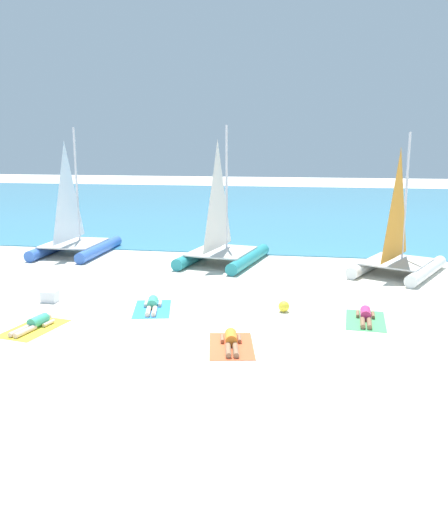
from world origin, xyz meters
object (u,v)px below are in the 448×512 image
Objects in this scene: sailboat_teal at (222,243)px; towel_center_right at (231,346)px; towel_leftmost at (34,328)px; sunbather_leftmost at (35,323)px; sunbather_center_right at (231,340)px; towel_center_left at (152,309)px; beach_ball at (284,306)px; sunbather_rightmost at (366,316)px; towel_rightmost at (365,320)px; sailboat_white at (398,253)px; cooler_box at (50,296)px; sailboat_blue at (74,236)px; sunbather_center_left at (152,304)px.

towel_center_right is at bearing -67.86° from sailboat_teal.
towel_leftmost and towel_center_right have the same top height.
sunbather_leftmost and sunbather_center_right have the same top height.
towel_center_left is at bearing 40.64° from towel_leftmost.
beach_ball is at bearing -53.81° from sailboat_teal.
sailboat_teal reaches higher than sunbather_rightmost.
sunbather_rightmost is (6.39, 0.09, 0.13)m from towel_center_left.
beach_ball is (3.06, -6.34, -0.69)m from sailboat_teal.
towel_center_left is at bearing -87.53° from sailboat_teal.
towel_leftmost is 7.22m from beach_ball.
sailboat_teal reaches higher than sunbather_center_right.
towel_rightmost is (6.39, 0.02, 0.00)m from towel_center_left.
beach_ball is (1.11, 3.08, 0.16)m from towel_center_right.
cooler_box is at bearing -127.71° from sailboat_white.
sunbather_center_right is (-5.15, -8.70, -0.68)m from sailboat_white.
towel_rightmost is (12.46, -7.48, -0.85)m from sailboat_blue.
sunbather_rightmost is at bearing -31.17° from sailboat_blue.
sailboat_teal is 3.04× the size of towel_center_left.
sunbather_rightmost is at bearing -13.59° from sunbather_center_left.
towel_leftmost is (3.40, -9.80, -0.85)m from sailboat_blue.
beach_ball is at bearing 169.93° from towel_rightmost.
towel_rightmost is at bearing 0.17° from towel_center_left.
sunbather_leftmost is at bearing -71.09° from sailboat_blue.
towel_center_left is at bearing 127.03° from sunbather_center_right.
sunbather_center_right is 3.12× the size of cooler_box.
sailboat_teal is 3.71× the size of sunbather_center_left.
towel_center_left is 3.49m from cooler_box.
sunbather_rightmost reaches higher than towel_center_right.
towel_rightmost is 0.14m from sunbather_rightmost.
sailboat_white is 6.29m from sunbather_rightmost.
towel_rightmost is at bearing -0.91° from cooler_box.
sunbather_leftmost is 5.58m from towel_center_right.
sailboat_teal is 9.58m from sunbather_center_right.
sunbather_center_left and sunbather_rightmost have the same top height.
towel_leftmost is at bearing -152.18° from sunbather_center_left.
beach_ball reaches higher than sunbather_center_left.
sailboat_blue reaches higher than towel_leftmost.
sailboat_blue is 9.62m from sunbather_center_left.
sunbather_center_left is 0.82× the size of towel_center_right.
sunbather_center_left reaches higher than towel_center_left.
towel_center_right is at bearing -42.26° from towel_center_left.
towel_leftmost and towel_center_left have the same top height.
sailboat_white is 10.88× the size of cooler_box.
towel_center_right is 6.98m from cooler_box.
sailboat_teal is at bearing 56.15° from cooler_box.
towel_center_right is 5.61× the size of beach_ball.
sunbather_center_left is at bearing 137.20° from towel_center_right.
towel_center_left is at bearing 137.74° from towel_center_right.
beach_ball is (10.09, -7.06, -0.68)m from sailboat_blue.
sailboat_white reaches higher than sunbather_rightmost.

